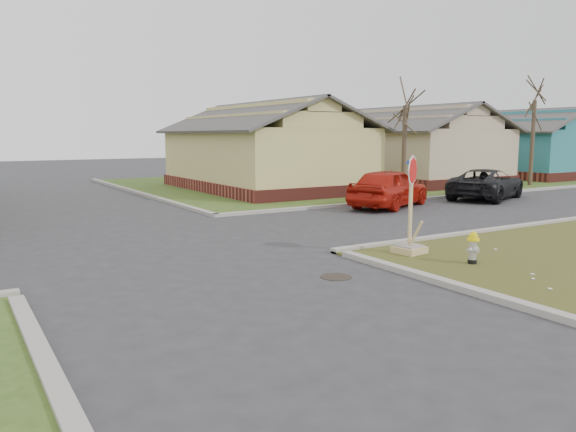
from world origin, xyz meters
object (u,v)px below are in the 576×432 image
stop_sign (410,232)px  red_sedan (389,188)px  dark_pickup (487,184)px  fire_hydrant (473,246)px

stop_sign → red_sedan: bearing=43.3°
stop_sign → dark_pickup: stop_sign is taller
fire_hydrant → dark_pickup: (11.03, 8.63, 0.24)m
fire_hydrant → dark_pickup: 14.00m
fire_hydrant → dark_pickup: dark_pickup is taller
stop_sign → dark_pickup: size_ratio=0.48×
stop_sign → fire_hydrant: bearing=-83.5°
fire_hydrant → stop_sign: size_ratio=0.31×
stop_sign → red_sedan: size_ratio=0.51×
fire_hydrant → stop_sign: bearing=102.5°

